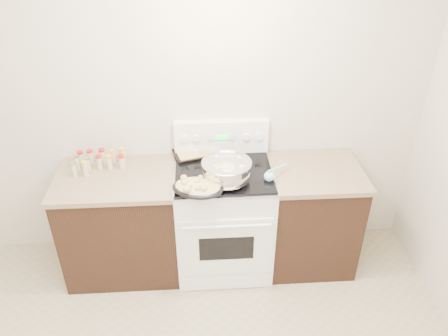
{
  "coord_description": "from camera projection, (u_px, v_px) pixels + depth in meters",
  "views": [
    {
      "loc": [
        0.17,
        -1.4,
        2.75
      ],
      "look_at": [
        0.35,
        1.37,
        1.0
      ],
      "focal_mm": 35.0,
      "sensor_mm": 36.0,
      "label": 1
    }
  ],
  "objects": [
    {
      "name": "baking_sheet",
      "position": [
        197.0,
        151.0,
        3.58
      ],
      "size": [
        0.43,
        0.35,
        0.06
      ],
      "color": "black",
      "rests_on": "kitchen_range"
    },
    {
      "name": "blue_ladle",
      "position": [
        270.0,
        175.0,
        3.24
      ],
      "size": [
        0.21,
        0.21,
        0.1
      ],
      "color": "#94D5DC",
      "rests_on": "kitchen_range"
    },
    {
      "name": "spice_jars",
      "position": [
        98.0,
        161.0,
        3.41
      ],
      "size": [
        0.39,
        0.23,
        0.13
      ],
      "color": "#BFB28C",
      "rests_on": "counter_left"
    },
    {
      "name": "roasting_pan",
      "position": [
        197.0,
        187.0,
        3.08
      ],
      "size": [
        0.43,
        0.35,
        0.12
      ],
      "color": "black",
      "rests_on": "kitchen_range"
    },
    {
      "name": "wooden_spoon",
      "position": [
        226.0,
        180.0,
        3.23
      ],
      "size": [
        0.08,
        0.26,
        0.04
      ],
      "color": "tan",
      "rests_on": "kitchen_range"
    },
    {
      "name": "room_shell",
      "position": [
        158.0,
        205.0,
        1.74
      ],
      "size": [
        4.1,
        3.6,
        2.75
      ],
      "color": "beige",
      "rests_on": "ground"
    },
    {
      "name": "mixing_bowl",
      "position": [
        227.0,
        171.0,
        3.19
      ],
      "size": [
        0.4,
        0.4,
        0.22
      ],
      "color": "silver",
      "rests_on": "kitchen_range"
    },
    {
      "name": "counter_left",
      "position": [
        123.0,
        223.0,
        3.58
      ],
      "size": [
        0.93,
        0.67,
        0.92
      ],
      "color": "black",
      "rests_on": "ground"
    },
    {
      "name": "kitchen_range",
      "position": [
        224.0,
        217.0,
        3.6
      ],
      "size": [
        0.78,
        0.73,
        1.22
      ],
      "color": "white",
      "rests_on": "ground"
    },
    {
      "name": "counter_right",
      "position": [
        310.0,
        215.0,
        3.66
      ],
      "size": [
        0.73,
        0.67,
        0.92
      ],
      "color": "black",
      "rests_on": "ground"
    }
  ]
}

